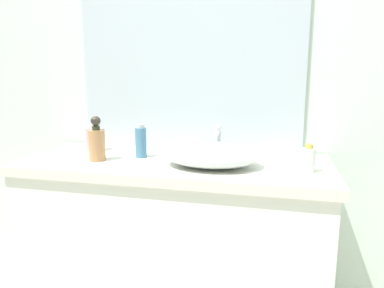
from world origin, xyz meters
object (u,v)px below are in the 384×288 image
perfume_bottle (308,159)px  soap_dispenser (97,142)px  spray_can (141,142)px  sink_basin (211,155)px  lotion_bottle (93,138)px

perfume_bottle → soap_dispenser: bearing=-178.8°
soap_dispenser → spray_can: bearing=32.2°
soap_dispenser → spray_can: size_ratio=1.27×
sink_basin → spray_can: spray_can is taller
soap_dispenser → perfume_bottle: 0.88m
lotion_bottle → spray_can: (0.29, -0.08, 0.01)m
soap_dispenser → spray_can: 0.19m
soap_dispenser → perfume_bottle: size_ratio=1.78×
soap_dispenser → sink_basin: bearing=2.3°
sink_basin → soap_dispenser: size_ratio=2.03×
soap_dispenser → lotion_bottle: soap_dispenser is taller
soap_dispenser → spray_can: (0.16, 0.10, -0.01)m
soap_dispenser → lotion_bottle: bearing=123.7°
sink_basin → spray_can: size_ratio=2.59×
lotion_bottle → perfume_bottle: size_ratio=1.21×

